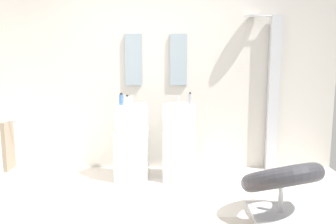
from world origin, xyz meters
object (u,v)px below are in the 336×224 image
(towel_rack, at_px, (7,147))
(soap_bottle_white, at_px, (128,101))
(pedestal_sink_left, at_px, (132,142))
(shower_column, at_px, (273,90))
(soap_bottle_blue, at_px, (122,99))
(pedestal_sink_right, at_px, (180,142))
(lounge_chair, at_px, (282,183))
(soap_bottle_grey, at_px, (191,99))

(towel_rack, distance_m, soap_bottle_white, 1.42)
(pedestal_sink_left, distance_m, towel_rack, 1.47)
(shower_column, bearing_deg, soap_bottle_blue, -168.42)
(pedestal_sink_right, xyz_separation_m, lounge_chair, (0.94, -1.12, -0.13))
(soap_bottle_grey, bearing_deg, soap_bottle_white, -166.45)
(towel_rack, height_order, soap_bottle_grey, soap_bottle_grey)
(towel_rack, xyz_separation_m, soap_bottle_grey, (1.91, 0.91, 0.38))
(pedestal_sink_right, height_order, soap_bottle_grey, soap_bottle_grey)
(soap_bottle_blue, bearing_deg, pedestal_sink_right, 2.67)
(soap_bottle_white, distance_m, soap_bottle_blue, 0.14)
(soap_bottle_white, bearing_deg, shower_column, 15.17)
(pedestal_sink_left, distance_m, soap_bottle_white, 0.55)
(soap_bottle_blue, bearing_deg, lounge_chair, -33.48)
(towel_rack, bearing_deg, lounge_chair, -5.45)
(pedestal_sink_right, height_order, soap_bottle_white, soap_bottle_white)
(soap_bottle_blue, bearing_deg, shower_column, 11.58)
(towel_rack, bearing_deg, pedestal_sink_right, 25.93)
(shower_column, height_order, towel_rack, shower_column)
(lounge_chair, xyz_separation_m, soap_bottle_grey, (-0.81, 1.17, 0.66))
(soap_bottle_grey, bearing_deg, pedestal_sink_right, -162.29)
(pedestal_sink_right, height_order, lounge_chair, pedestal_sink_right)
(lounge_chair, bearing_deg, pedestal_sink_right, 130.01)
(towel_rack, xyz_separation_m, soap_bottle_white, (1.16, 0.73, 0.38))
(pedestal_sink_right, bearing_deg, shower_column, 16.42)
(pedestal_sink_left, xyz_separation_m, lounge_chair, (1.54, -1.12, -0.13))
(pedestal_sink_left, relative_size, towel_rack, 1.10)
(lounge_chair, bearing_deg, towel_rack, 174.55)
(towel_rack, distance_m, soap_bottle_grey, 2.15)
(shower_column, relative_size, soap_bottle_grey, 13.96)
(pedestal_sink_left, bearing_deg, lounge_chair, -36.18)
(shower_column, relative_size, soap_bottle_blue, 14.08)
(soap_bottle_grey, bearing_deg, pedestal_sink_left, -176.59)
(pedestal_sink_left, xyz_separation_m, soap_bottle_white, (-0.03, -0.14, 0.53))
(shower_column, bearing_deg, pedestal_sink_right, -163.58)
(soap_bottle_white, bearing_deg, soap_bottle_blue, 128.60)
(lounge_chair, distance_m, soap_bottle_grey, 1.57)
(soap_bottle_white, bearing_deg, lounge_chair, -32.19)
(pedestal_sink_right, relative_size, soap_bottle_white, 7.75)
(shower_column, xyz_separation_m, towel_rack, (-3.02, -1.23, -0.45))
(pedestal_sink_right, xyz_separation_m, soap_bottle_blue, (-0.71, -0.03, 0.53))
(pedestal_sink_left, relative_size, soap_bottle_blue, 7.17)
(pedestal_sink_right, bearing_deg, lounge_chair, -49.99)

